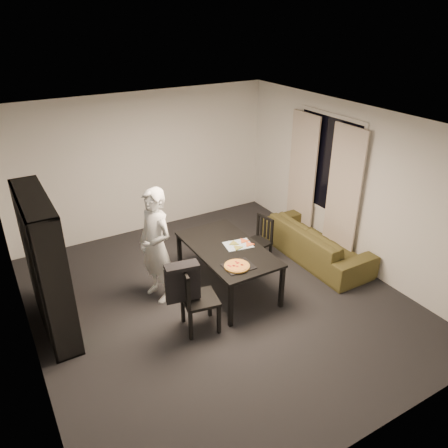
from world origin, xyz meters
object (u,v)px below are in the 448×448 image
pepperoni_pizza (237,266)px  sofa (316,242)px  person (156,246)px  dining_table (227,251)px  baking_tray (239,266)px  chair_right (260,237)px  chair_left (193,295)px  bookshelf (46,266)px

pepperoni_pizza → sofa: 2.05m
person → sofa: (2.75, -0.30, -0.56)m
dining_table → baking_tray: 0.55m
chair_right → pepperoni_pizza: 1.40m
chair_left → baking_tray: size_ratio=2.41×
chair_right → person: 1.89m
chair_right → sofa: 0.98m
person → pepperoni_pizza: 1.19m
bookshelf → chair_left: bookshelf is taller
chair_right → sofa: chair_right is taller
sofa → bookshelf: bearing=84.9°
dining_table → person: 1.06m
chair_left → person: bearing=17.2°
person → sofa: 2.82m
dining_table → chair_left: size_ratio=1.75×
pepperoni_pizza → sofa: pepperoni_pizza is taller
chair_right → pepperoni_pizza: chair_right is taller
bookshelf → person: bookshelf is taller
dining_table → chair_left: bearing=-145.3°
chair_left → chair_right: size_ratio=1.17×
dining_table → baking_tray: bearing=-104.5°
chair_right → sofa: (0.90, -0.36, -0.17)m
person → pepperoni_pizza: person is taller
chair_left → pepperoni_pizza: chair_left is taller
bookshelf → pepperoni_pizza: bearing=-22.3°
chair_left → sofa: 2.72m
chair_right → person: person is taller
chair_right → pepperoni_pizza: (-1.03, -0.92, 0.26)m
bookshelf → person: size_ratio=1.10×
chair_left → pepperoni_pizza: 0.73m
bookshelf → chair_left: 1.90m
chair_left → chair_right: bearing=-50.3°
dining_table → person: person is taller
baking_tray → sofa: 2.02m
chair_left → dining_table: bearing=-45.1°
dining_table → person: (-0.99, 0.32, 0.22)m
person → sofa: person is taller
baking_tray → pepperoni_pizza: (-0.03, -0.01, 0.02)m
person → baking_tray: bearing=30.7°
bookshelf → baking_tray: bearing=-21.8°
bookshelf → chair_right: bearing=-0.3°
bookshelf → baking_tray: bookshelf is taller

